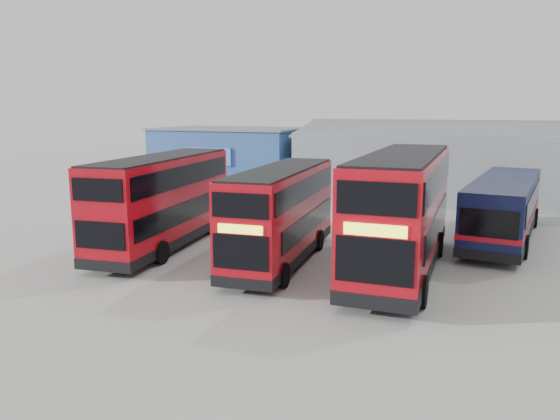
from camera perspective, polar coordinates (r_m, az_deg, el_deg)
The scene contains 8 objects.
ground_plane at distance 26.20m, azimuth 4.78°, elevation -4.40°, with size 120.00×120.00×0.00m, color #989893.
office_block at distance 47.49m, azimuth -5.04°, elevation 5.49°, with size 12.30×8.32×5.12m.
maintenance_shed at distance 44.43m, azimuth 22.60°, elevation 4.40°, with size 30.50×12.00×5.89m.
double_decker_left at distance 27.09m, azimuth -12.13°, elevation 0.75°, with size 3.70×10.87×4.51m.
double_decker_centre at distance 24.04m, azimuth 0.12°, elevation -0.60°, with size 3.18×10.11×4.21m.
double_decker_right at distance 23.09m, azimuth 12.59°, elevation -0.36°, with size 3.20×11.84×4.97m.
single_decker_blue at distance 30.37m, azimuth 22.32°, elevation 0.01°, with size 3.97×12.12×3.23m.
panel_van at distance 44.52m, azimuth -14.15°, elevation 3.02°, with size 2.30×4.83×2.05m.
Camera 1 is at (7.34, -24.23, 6.75)m, focal length 35.00 mm.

